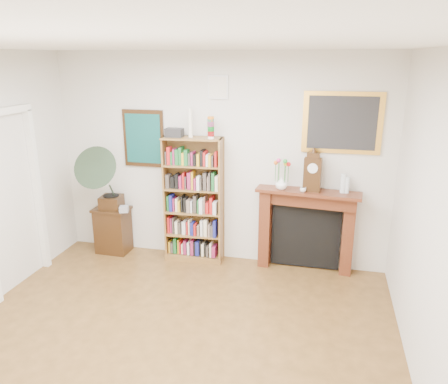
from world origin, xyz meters
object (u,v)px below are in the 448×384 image
bottle_left (343,183)px  flower_vase (281,183)px  side_cabinet (113,230)px  gramophone (103,175)px  mantel_clock (313,173)px  bottle_right (347,185)px  teacup (303,190)px  fireplace (307,223)px  bookshelf (193,193)px  cd_stack (124,209)px

bottle_left → flower_vase: bearing=-177.4°
side_cabinet → gramophone: gramophone is taller
mantel_clock → flower_vase: 0.41m
mantel_clock → bottle_right: 0.45m
flower_vase → teacup: 0.29m
side_cabinet → gramophone: bearing=-87.4°
flower_vase → bottle_left: bottle_left is taller
fireplace → bottle_right: size_ratio=6.67×
mantel_clock → flower_vase: size_ratio=3.07×
bookshelf → teacup: size_ratio=25.07×
mantel_clock → bottle_left: 0.40m
gramophone → mantel_clock: gramophone is taller
teacup → bottle_left: 0.50m
bookshelf → mantel_clock: bookshelf is taller
bookshelf → flower_vase: (1.18, -0.01, 0.23)m
gramophone → teacup: 2.66m
bookshelf → flower_vase: 1.20m
bottle_left → bottle_right: size_ratio=1.20×
bookshelf → teacup: 1.47m
teacup → mantel_clock: bearing=34.1°
cd_stack → bottle_left: bearing=3.1°
teacup → bottle_right: 0.54m
gramophone → flower_vase: gramophone is taller
gramophone → flower_vase: size_ratio=5.88×
cd_stack → teacup: teacup is taller
gramophone → teacup: bearing=-3.1°
fireplace → gramophone: (-2.72, -0.25, 0.55)m
fireplace → gramophone: 2.79m
cd_stack → side_cabinet: bearing=157.9°
cd_stack → teacup: (2.42, 0.07, 0.43)m
mantel_clock → bottle_right: size_ratio=2.45×
bottle_left → cd_stack: bearing=-176.9°
cd_stack → fireplace: bearing=4.6°
bookshelf → teacup: (1.45, -0.07, 0.18)m
cd_stack → flower_vase: bearing=3.3°
flower_vase → teacup: size_ratio=2.02×
flower_vase → bottle_right: size_ratio=0.80×
flower_vase → bottle_left: size_ratio=0.67×
bookshelf → gramophone: 1.24m
side_cabinet → cd_stack: size_ratio=5.55×
bookshelf → bottle_left: size_ratio=8.25×
side_cabinet → fireplace: size_ratio=0.50×
fireplace → cd_stack: (-2.48, -0.20, 0.06)m
fireplace → bottle_right: 0.73m
cd_stack → bottle_right: (2.94, 0.16, 0.50)m
teacup → cd_stack: bearing=-178.4°
fireplace → teacup: (-0.06, -0.13, 0.49)m
fireplace → gramophone: gramophone is taller
cd_stack → mantel_clock: mantel_clock is taller
side_cabinet → cd_stack: bearing=-20.6°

